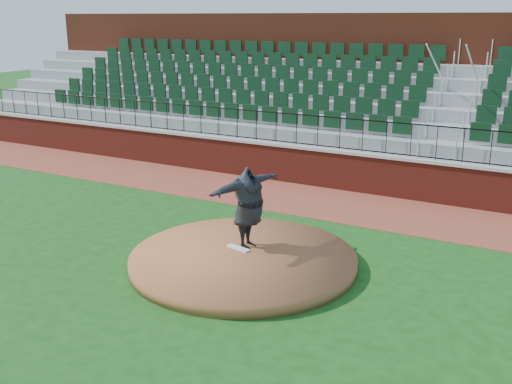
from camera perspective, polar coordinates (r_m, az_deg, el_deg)
ground at (r=13.49m, az=-3.10°, el=-6.90°), size 90.00×90.00×0.00m
warning_track at (r=18.00m, az=6.00°, el=-0.86°), size 34.00×3.20×0.01m
field_wall at (r=19.27m, az=7.92°, el=2.08°), size 34.00×0.35×1.20m
wall_cap at (r=19.12m, az=8.00°, el=3.96°), size 34.00×0.45×0.10m
wall_railing at (r=19.01m, az=8.07°, el=5.58°), size 34.00×0.05×1.00m
seating_stands at (r=21.47m, az=10.77°, el=8.05°), size 34.00×5.10×4.60m
concourse_wall at (r=24.07m, az=12.97°, el=9.89°), size 34.00×0.50×5.50m
pitchers_mound at (r=13.36m, az=-1.24°, el=-6.53°), size 5.08×5.08×0.25m
pitching_rubber at (r=13.61m, az=-1.72°, el=-5.42°), size 0.62×0.28×0.04m
pitcher at (r=13.45m, az=-0.72°, el=-1.49°), size 1.03×2.40×1.89m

